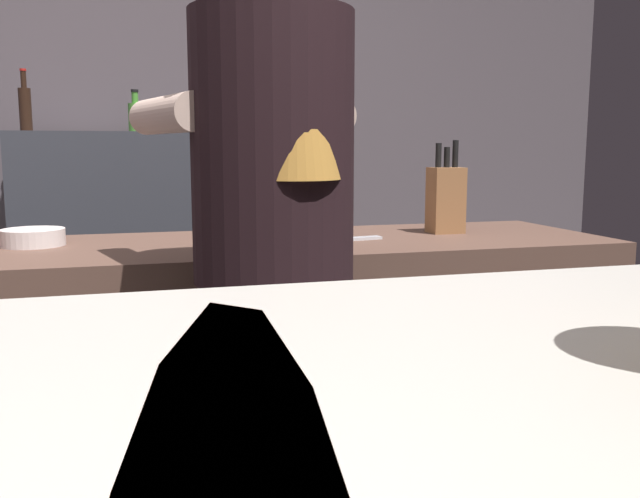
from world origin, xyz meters
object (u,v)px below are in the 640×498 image
(bartender, at_px, (275,241))
(knife_block, at_px, (446,198))
(mixing_bowl, at_px, (33,237))
(chefs_knife, at_px, (342,240))
(bottle_soy, at_px, (25,107))
(bottle_olive_oil, at_px, (136,116))

(bartender, distance_m, knife_block, 0.81)
(mixing_bowl, height_order, chefs_knife, mixing_bowl)
(chefs_knife, relative_size, bottle_soy, 0.91)
(bartender, distance_m, mixing_bowl, 0.77)
(bartender, xyz_separation_m, mixing_bowl, (-0.54, 0.54, -0.04))
(knife_block, distance_m, bottle_soy, 1.89)
(mixing_bowl, relative_size, chefs_knife, 0.68)
(bottle_soy, xyz_separation_m, bottle_olive_oil, (0.45, 0.01, -0.03))
(chefs_knife, bearing_deg, bottle_olive_oil, 101.71)
(bartender, distance_m, chefs_knife, 0.50)
(knife_block, height_order, bottle_olive_oil, bottle_olive_oil)
(bartender, height_order, mixing_bowl, bartender)
(bartender, xyz_separation_m, knife_block, (0.64, 0.50, 0.04))
(knife_block, xyz_separation_m, bottle_olive_oil, (-0.89, 1.30, 0.30))
(bartender, relative_size, bottle_soy, 6.21)
(chefs_knife, height_order, bottle_olive_oil, bottle_olive_oil)
(bottle_olive_oil, bearing_deg, mixing_bowl, -103.03)
(knife_block, relative_size, chefs_knife, 1.18)
(bartender, bearing_deg, bottle_olive_oil, -7.02)
(chefs_knife, relative_size, bottle_olive_oil, 1.28)
(mixing_bowl, xyz_separation_m, chefs_knife, (0.82, -0.13, -0.02))
(knife_block, xyz_separation_m, chefs_knife, (-0.36, -0.10, -0.10))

